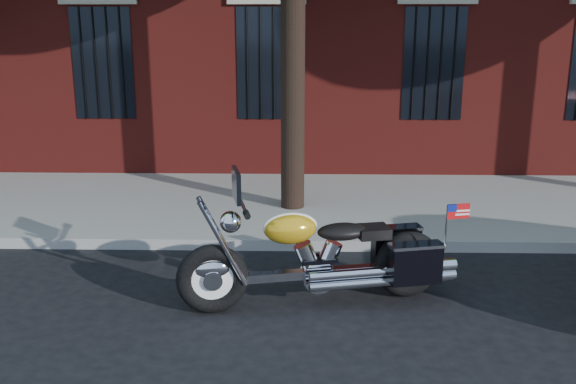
{
  "coord_description": "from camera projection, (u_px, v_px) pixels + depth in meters",
  "views": [
    {
      "loc": [
        0.66,
        -6.73,
        3.0
      ],
      "look_at": [
        0.48,
        0.8,
        0.95
      ],
      "focal_mm": 40.0,
      "sensor_mm": 36.0,
      "label": 1
    }
  ],
  "objects": [
    {
      "name": "curb",
      "position": [
        253.0,
        244.0,
        8.61
      ],
      "size": [
        40.0,
        0.16,
        0.15
      ],
      "primitive_type": "cube",
      "color": "gray",
      "rests_on": "ground"
    },
    {
      "name": "motorcycle",
      "position": [
        327.0,
        259.0,
        6.84
      ],
      "size": [
        3.06,
        1.25,
        1.53
      ],
      "rotation": [
        0.0,
        0.0,
        0.22
      ],
      "color": "black",
      "rests_on": "ground"
    },
    {
      "name": "ground",
      "position": [
        244.0,
        291.0,
        7.3
      ],
      "size": [
        120.0,
        120.0,
        0.0
      ],
      "primitive_type": "plane",
      "color": "black",
      "rests_on": "ground"
    },
    {
      "name": "sidewalk",
      "position": [
        262.0,
        204.0,
        10.43
      ],
      "size": [
        40.0,
        3.6,
        0.15
      ],
      "primitive_type": "cube",
      "color": "gray",
      "rests_on": "ground"
    }
  ]
}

